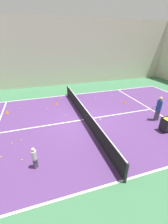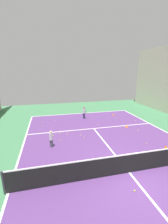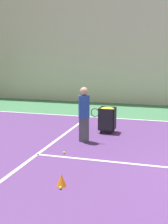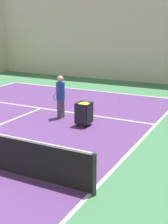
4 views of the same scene
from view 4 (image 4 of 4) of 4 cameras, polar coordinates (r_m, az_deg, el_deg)
line_baseline_far at (r=18.53m, az=0.55°, el=4.07°), size 10.74×0.10×0.00m
line_sideline_right at (r=7.37m, az=1.15°, el=-14.73°), size 0.10×21.01×0.00m
line_service_far at (r=14.57m, az=-7.84°, el=0.70°), size 10.74×0.10×0.00m
hall_enclosure_far at (r=21.84m, az=5.53°, el=15.49°), size 18.68×0.15×7.38m
coach_at_net at (r=12.73m, az=-4.33°, el=3.29°), size 0.40×0.70×1.77m
ball_cart at (r=11.78m, az=-0.00°, el=0.48°), size 0.52×0.56×0.93m
tennis_ball_7 at (r=15.90m, az=6.67°, el=2.12°), size 0.07×0.07×0.07m
tennis_ball_11 at (r=18.97m, az=0.39°, el=4.44°), size 0.07×0.07×0.07m
tennis_ball_16 at (r=17.43m, az=4.27°, el=3.39°), size 0.07×0.07×0.07m
tennis_ball_21 at (r=13.85m, az=-8.60°, el=0.02°), size 0.07×0.07×0.07m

